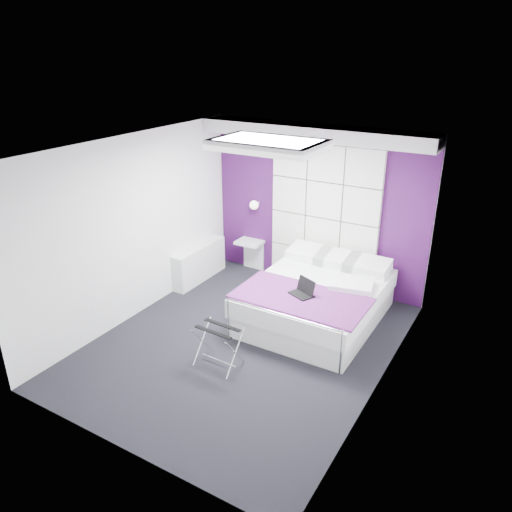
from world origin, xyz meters
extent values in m
plane|color=black|center=(0.00, 0.00, 0.00)|extent=(4.40, 4.40, 0.00)
plane|color=white|center=(0.00, 0.00, 2.60)|extent=(4.40, 4.40, 0.00)
plane|color=white|center=(0.00, 2.20, 1.30)|extent=(3.60, 0.00, 3.60)
plane|color=white|center=(-1.80, 0.00, 1.30)|extent=(0.00, 4.40, 4.40)
plane|color=white|center=(1.80, 0.00, 1.30)|extent=(0.00, 4.40, 4.40)
cube|color=#3D1047|center=(0.00, 2.19, 1.30)|extent=(3.58, 0.02, 2.58)
cube|color=white|center=(0.00, 1.95, 2.50)|extent=(3.58, 0.50, 0.20)
sphere|color=white|center=(-1.05, 2.06, 1.22)|extent=(0.15, 0.15, 0.15)
cube|color=white|center=(-1.69, 1.30, 0.30)|extent=(0.22, 1.20, 0.60)
cube|color=white|center=(0.55, 1.06, 0.16)|extent=(1.66, 2.07, 0.31)
cube|color=white|center=(0.55, 1.06, 0.44)|extent=(1.70, 2.11, 0.26)
cube|color=#4E1757|center=(0.55, 0.54, 0.59)|extent=(1.76, 0.93, 0.03)
cube|color=white|center=(-1.14, 2.02, 0.54)|extent=(0.44, 0.34, 0.05)
cube|color=black|center=(-0.03, -0.55, 0.51)|extent=(0.53, 0.39, 0.01)
cube|color=black|center=(0.53, 0.60, 0.61)|extent=(0.31, 0.21, 0.02)
cube|color=black|center=(0.53, 0.70, 0.72)|extent=(0.31, 0.01, 0.21)
camera|label=1|loc=(3.01, -4.79, 3.68)|focal=35.00mm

